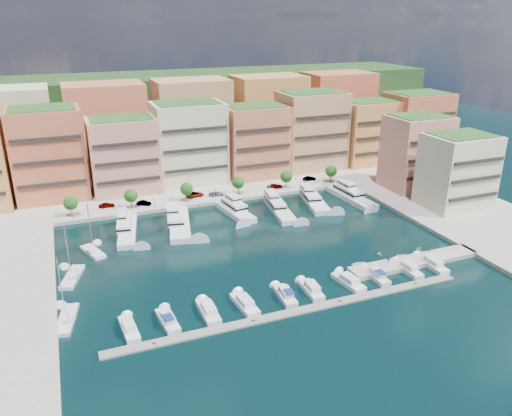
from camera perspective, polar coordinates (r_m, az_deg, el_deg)
The scene contains 62 objects.
ground at distance 120.98m, azimuth -0.22°, elevation -4.30°, with size 400.00×400.00×0.00m, color black.
north_quay at distance 176.31m, azimuth -7.62°, elevation 3.83°, with size 220.00×64.00×2.00m, color #9E998E.
east_quay at distance 147.86m, azimuth 24.00°, elevation -1.35°, with size 34.00×76.00×2.00m, color #9E998E.
hillside at distance 221.59m, azimuth -10.76°, elevation 7.24°, with size 240.00×40.00×58.00m, color #1A3314.
south_pontoon at distance 95.95m, azimuth 4.78°, elevation -11.76°, with size 72.00×2.20×0.35m, color gray.
finger_pier at distance 118.06m, azimuth 17.62°, elevation -6.06°, with size 32.00×5.00×2.00m, color #9E998E.
apartment_1 at distance 158.28m, azimuth -22.61°, elevation 5.76°, with size 20.00×16.50×26.80m.
apartment_2 at distance 157.68m, azimuth -14.88°, elevation 5.88°, with size 20.00×15.50×22.80m.
apartment_3 at distance 162.81m, azimuth -7.65°, elevation 7.42°, with size 22.00×16.50×25.80m.
apartment_4 at distance 167.70m, azimuth -0.11°, elevation 7.66°, with size 20.00×15.50×23.80m.
apartment_5 at distance 178.15m, azimuth 6.33°, elevation 8.83°, with size 22.00×16.50×26.80m.
apartment_6 at distance 188.06m, azimuth 12.60°, elevation 8.49°, with size 20.00×15.50×22.80m.
apartment_7 at distance 198.09m, azimuth 17.83°, elevation 8.91°, with size 22.00×16.50×24.80m.
apartment_east_a at distance 163.58m, azimuth 17.83°, elevation 6.11°, with size 18.00×14.50×22.80m.
apartment_east_b at distance 150.94m, azimuth 22.01°, elevation 3.96°, with size 18.00×14.50×20.80m.
backblock_0 at distance 179.96m, azimuth -26.23°, elevation 7.47°, with size 26.00×18.00×30.00m, color beige.
backblock_1 at distance 179.94m, azimuth -16.66°, elevation 8.76°, with size 26.00×18.00×30.00m, color #C9724B.
backblock_2 at distance 184.85m, azimuth -7.29°, elevation 9.78°, with size 26.00×18.00×30.00m, color tan.
backblock_3 at distance 194.33m, azimuth 1.43°, elevation 10.49°, with size 26.00×18.00×30.00m, color #D28A4D.
backblock_4 at distance 207.74m, azimuth 9.21°, elevation 10.93°, with size 26.00×18.00×30.00m, color #C37641.
tree_0 at distance 143.21m, azimuth -20.43°, elevation 0.51°, with size 3.80×3.80×5.65m.
tree_1 at distance 144.08m, azimuth -14.11°, elevation 1.36°, with size 3.80×3.80×5.65m.
tree_2 at distance 146.71m, azimuth -7.94°, elevation 2.17°, with size 3.80×3.80×5.65m.
tree_3 at distance 151.00m, azimuth -2.04°, elevation 2.92°, with size 3.80×3.80×5.65m.
tree_4 at distance 156.80m, azimuth 3.48°, elevation 3.59°, with size 3.80×3.80×5.65m.
tree_5 at distance 163.97m, azimuth 8.57°, elevation 4.18°, with size 3.80×3.80×5.65m.
lamppost_0 at distance 141.40m, azimuth -18.74°, elevation 0.08°, with size 0.30×0.30×4.20m.
lamppost_1 at distance 143.03m, azimuth -11.58°, elevation 1.04°, with size 0.30×0.30×4.20m.
lamppost_2 at distance 146.86m, azimuth -4.68°, elevation 1.95°, with size 0.30×0.30×4.20m.
lamppost_3 at distance 152.74m, azimuth 1.79°, elevation 2.77°, with size 0.30×0.30×4.20m.
lamppost_4 at distance 160.42m, azimuth 7.71°, elevation 3.50°, with size 0.30×0.30×4.20m.
yacht_1 at distance 131.96m, azimuth -14.51°, elevation -2.25°, with size 7.86×21.24×7.30m.
yacht_2 at distance 133.30m, azimuth -8.84°, elevation -1.50°, with size 9.53×22.80×7.30m.
yacht_3 at distance 139.65m, azimuth -2.48°, elevation -0.18°, with size 6.91×17.25×7.30m.
yacht_4 at distance 141.87m, azimuth 2.47°, elevation 0.12°, with size 7.39×22.09×7.30m.
yacht_5 at distance 148.11m, azimuth 6.52°, elevation 0.97°, with size 8.44×19.19×7.30m.
yacht_6 at distance 153.36m, azimuth 10.70°, elevation 1.45°, with size 6.03×20.59×7.30m.
cruiser_0 at distance 92.94m, azimuth -14.30°, elevation -13.23°, with size 2.93×8.17×2.55m.
cruiser_1 at distance 93.65m, azimuth -10.05°, elevation -12.54°, with size 3.20×8.15×2.66m.
cruiser_2 at distance 95.08m, azimuth -5.44°, elevation -11.73°, with size 2.75×8.07×2.55m.
cruiser_3 at distance 96.92m, azimuth -1.30°, elevation -10.92°, with size 3.48×8.64×2.55m.
cruiser_4 at distance 99.72m, azimuth 3.36°, elevation -9.94°, with size 3.03×7.96×2.66m.
cruiser_5 at distance 102.03m, azimuth 6.36°, elevation -9.28°, with size 3.09×7.95×2.55m.
cruiser_6 at distance 105.91m, azimuth 10.53°, elevation -8.31°, with size 3.96×8.61×2.55m.
cruiser_7 at distance 109.32m, azimuth 13.58°, elevation -7.56°, with size 2.52×7.81×2.66m.
cruiser_8 at distance 113.89m, azimuth 16.99°, elevation -6.71°, with size 2.57×7.84×2.55m.
cruiser_9 at distance 117.75m, azimuth 19.48°, elevation -6.07°, with size 2.95×9.03×2.55m.
sailboat_1 at distance 113.09m, azimuth -20.24°, elevation -7.48°, with size 5.77×10.32×13.20m.
sailboat_2 at distance 122.92m, azimuth -18.13°, elevation -4.84°, with size 5.43×8.91×13.20m.
sailboat_0 at distance 98.97m, azimuth -20.80°, elevation -11.90°, with size 4.87×10.27×13.20m.
tender_0 at distance 113.75m, azimuth 11.75°, elevation -6.32°, with size 2.61×3.65×0.76m, color white.
tender_3 at distance 124.52m, azimuth 18.07°, elevation -4.42°, with size 1.47×1.70×0.90m, color beige.
tender_1 at distance 119.57m, azimuth 13.88°, elevation -5.07°, with size 1.37×1.59×0.84m, color beige.
tender_2 at distance 119.12m, azimuth 16.23°, elevation -5.41°, with size 3.01×4.21×0.87m, color white.
car_0 at distance 147.71m, azimuth -16.71°, elevation 0.35°, with size 1.77×4.40×1.50m, color gray.
car_1 at distance 146.64m, azimuth -12.70°, elevation 0.56°, with size 1.45×4.15×1.37m, color gray.
car_2 at distance 150.90m, azimuth -7.01°, elevation 1.56°, with size 2.51×5.44×1.51m, color gray.
car_3 at distance 151.10m, azimuth -4.55°, elevation 1.64°, with size 1.88×4.62×1.34m, color gray.
car_4 at distance 157.28m, azimuth 2.14°, elevation 2.55°, with size 1.91×4.74×1.61m, color gray.
car_5 at distance 165.64m, azimuth 6.13°, elevation 3.37°, with size 1.51×4.33×1.43m, color gray.
person_0 at distance 114.51m, azimuth 14.93°, elevation -5.55°, with size 0.68×0.45×1.87m, color #222745.
person_1 at distance 122.00m, azimuth 19.18°, elevation -4.40°, with size 0.78×0.61×1.60m, color brown.
Camera 1 is at (-39.87, -101.66, 52.08)m, focal length 35.00 mm.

